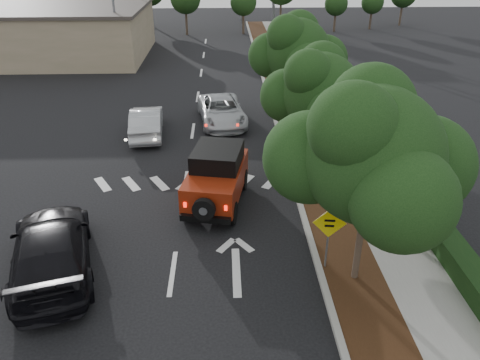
{
  "coord_description": "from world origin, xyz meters",
  "views": [
    {
      "loc": [
        1.69,
        -11.65,
        9.38
      ],
      "look_at": [
        2.22,
        3.0,
        1.68
      ],
      "focal_mm": 35.0,
      "sensor_mm": 36.0,
      "label": 1
    }
  ],
  "objects_px": {
    "speed_hump_sign": "(329,230)",
    "silver_suv_ahead": "(222,111)",
    "black_suv_oncoming": "(51,249)",
    "red_jeep": "(217,175)"
  },
  "relations": [
    {
      "from": "red_jeep",
      "to": "black_suv_oncoming",
      "type": "distance_m",
      "value": 6.61
    },
    {
      "from": "red_jeep",
      "to": "speed_hump_sign",
      "type": "bearing_deg",
      "value": -41.93
    },
    {
      "from": "red_jeep",
      "to": "black_suv_oncoming",
      "type": "height_order",
      "value": "red_jeep"
    },
    {
      "from": "red_jeep",
      "to": "black_suv_oncoming",
      "type": "bearing_deg",
      "value": -129.5
    },
    {
      "from": "speed_hump_sign",
      "to": "silver_suv_ahead",
      "type": "bearing_deg",
      "value": 110.54
    },
    {
      "from": "red_jeep",
      "to": "speed_hump_sign",
      "type": "xyz_separation_m",
      "value": [
        3.4,
        -4.47,
        0.35
      ]
    },
    {
      "from": "red_jeep",
      "to": "silver_suv_ahead",
      "type": "bearing_deg",
      "value": 99.67
    },
    {
      "from": "speed_hump_sign",
      "to": "red_jeep",
      "type": "bearing_deg",
      "value": 134.02
    },
    {
      "from": "black_suv_oncoming",
      "to": "speed_hump_sign",
      "type": "xyz_separation_m",
      "value": [
        8.49,
        -0.26,
        0.65
      ]
    },
    {
      "from": "black_suv_oncoming",
      "to": "speed_hump_sign",
      "type": "distance_m",
      "value": 8.52
    }
  ]
}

